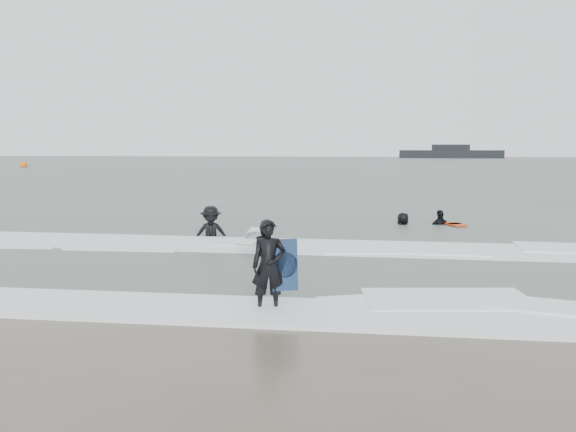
# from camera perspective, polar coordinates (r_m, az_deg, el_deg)

# --- Properties ---
(ground) EXTENTS (320.00, 320.00, 0.00)m
(ground) POSITION_cam_1_polar(r_m,az_deg,el_deg) (11.03, -3.85, -8.86)
(ground) COLOR brown
(ground) RESTS_ON ground
(sea) EXTENTS (320.00, 320.00, 0.00)m
(sea) POSITION_cam_1_polar(r_m,az_deg,el_deg) (90.44, 6.99, 5.11)
(sea) COLOR #47544C
(sea) RESTS_ON ground
(surfer_centre) EXTENTS (0.71, 0.56, 1.72)m
(surfer_centre) POSITION_cam_1_polar(r_m,az_deg,el_deg) (10.56, -1.96, -9.57)
(surfer_centre) COLOR black
(surfer_centre) RESTS_ON ground
(surfer_wading) EXTENTS (0.94, 0.94, 1.54)m
(surfer_wading) POSITION_cam_1_polar(r_m,az_deg,el_deg) (15.47, -2.27, -4.21)
(surfer_wading) COLOR black
(surfer_wading) RESTS_ON ground
(surfer_breaker) EXTENTS (1.40, 1.05, 1.92)m
(surfer_breaker) POSITION_cam_1_polar(r_m,az_deg,el_deg) (18.85, -7.82, -2.23)
(surfer_breaker) COLOR black
(surfer_breaker) RESTS_ON ground
(surfer_right_near) EXTENTS (1.12, 0.77, 1.77)m
(surfer_right_near) POSITION_cam_1_polar(r_m,az_deg,el_deg) (22.37, 15.21, -0.96)
(surfer_right_near) COLOR black
(surfer_right_near) RESTS_ON ground
(surfer_right_far) EXTENTS (0.95, 0.80, 1.66)m
(surfer_right_far) POSITION_cam_1_polar(r_m,az_deg,el_deg) (22.01, 11.58, -0.98)
(surfer_right_far) COLOR black
(surfer_right_far) RESTS_ON ground
(surf_foam) EXTENTS (30.03, 9.06, 0.09)m
(surf_foam) POSITION_cam_1_polar(r_m,az_deg,el_deg) (14.55, -0.75, -4.77)
(surf_foam) COLOR white
(surf_foam) RESTS_ON ground
(bodyboards) EXTENTS (7.17, 12.35, 1.25)m
(bodyboards) POSITION_cam_1_polar(r_m,az_deg,el_deg) (15.89, 6.44, -2.12)
(bodyboards) COLOR #0E2344
(bodyboards) RESTS_ON ground
(buoy) EXTENTS (1.00, 1.00, 1.65)m
(buoy) POSITION_cam_1_polar(r_m,az_deg,el_deg) (90.85, -25.25, 4.73)
(buoy) COLOR #ED600A
(buoy) RESTS_ON ground
(vessel_horizon) EXTENTS (26.50, 4.73, 3.60)m
(vessel_horizon) POSITION_cam_1_polar(r_m,az_deg,el_deg) (155.70, 16.18, 6.15)
(vessel_horizon) COLOR black
(vessel_horizon) RESTS_ON ground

